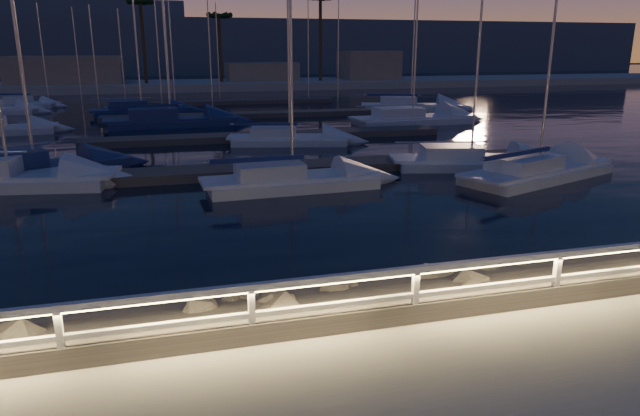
% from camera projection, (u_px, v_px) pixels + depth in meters
% --- Properties ---
extents(ground, '(400.00, 400.00, 0.00)m').
position_uv_depth(ground, '(509.00, 307.00, 11.03)').
color(ground, '#A7A296').
rests_on(ground, ground).
extents(harbor_water, '(400.00, 440.00, 0.60)m').
position_uv_depth(harbor_water, '(255.00, 134.00, 40.28)').
color(harbor_water, black).
rests_on(harbor_water, ground).
extents(guard_rail, '(44.11, 0.12, 1.06)m').
position_uv_depth(guard_rail, '(510.00, 270.00, 10.81)').
color(guard_rail, silver).
rests_on(guard_rail, ground).
extents(floating_docks, '(22.00, 36.00, 0.40)m').
position_uv_depth(floating_docks, '(252.00, 123.00, 41.32)').
color(floating_docks, '#564E47').
rests_on(floating_docks, ground).
extents(far_shore, '(160.00, 14.00, 5.20)m').
position_uv_depth(far_shore, '(205.00, 82.00, 79.69)').
color(far_shore, '#A7A296').
rests_on(far_shore, ground).
extents(palm_left, '(3.00, 3.00, 11.20)m').
position_uv_depth(palm_left, '(140.00, 6.00, 73.12)').
color(palm_left, '#4D3924').
rests_on(palm_left, ground).
extents(palm_center, '(3.00, 3.00, 9.70)m').
position_uv_depth(palm_center, '(219.00, 18.00, 76.96)').
color(palm_center, '#4D3924').
rests_on(palm_center, ground).
extents(palm_right, '(3.00, 3.00, 12.20)m').
position_uv_depth(palm_right, '(320.00, 2.00, 78.99)').
color(palm_right, '#4D3924').
rests_on(palm_right, ground).
extents(distant_hills, '(230.00, 37.50, 18.00)m').
position_uv_depth(distant_hills, '(85.00, 49.00, 128.26)').
color(distant_hills, '#3D4C5F').
rests_on(distant_hills, ground).
extents(sailboat_a, '(8.03, 5.25, 13.47)m').
position_uv_depth(sailboat_a, '(30.00, 169.00, 24.35)').
color(sailboat_a, navy).
rests_on(sailboat_a, ground).
extents(sailboat_b, '(7.32, 2.51, 12.30)m').
position_uv_depth(sailboat_b, '(288.00, 179.00, 22.69)').
color(sailboat_b, silver).
rests_on(sailboat_b, ground).
extents(sailboat_c, '(7.75, 3.85, 12.67)m').
position_uv_depth(sailboat_c, '(466.00, 160.00, 26.76)').
color(sailboat_c, silver).
rests_on(sailboat_c, ground).
extents(sailboat_d, '(8.51, 5.05, 13.93)m').
position_uv_depth(sailboat_d, '(536.00, 170.00, 24.47)').
color(sailboat_d, silver).
rests_on(sailboat_d, ground).
extents(sailboat_f, '(8.61, 3.80, 14.20)m').
position_uv_depth(sailboat_f, '(3.00, 177.00, 22.92)').
color(sailboat_f, silver).
rests_on(sailboat_f, ground).
extents(sailboat_g, '(7.43, 3.78, 12.16)m').
position_uv_depth(sailboat_g, '(286.00, 138.00, 33.38)').
color(sailboat_g, silver).
rests_on(sailboat_g, ground).
extents(sailboat_h, '(9.57, 3.33, 15.93)m').
position_uv_depth(sailboat_h, '(410.00, 118.00, 42.42)').
color(sailboat_h, silver).
rests_on(sailboat_h, ground).
extents(sailboat_k, '(9.43, 3.35, 15.73)m').
position_uv_depth(sailboat_k, '(167.00, 120.00, 41.08)').
color(sailboat_k, navy).
rests_on(sailboat_k, ground).
extents(sailboat_l, '(9.25, 5.34, 15.12)m').
position_uv_depth(sailboat_l, '(408.00, 105.00, 51.96)').
color(sailboat_l, silver).
rests_on(sailboat_l, ground).
extents(sailboat_m, '(6.41, 3.81, 10.63)m').
position_uv_depth(sailboat_m, '(25.00, 103.00, 54.59)').
color(sailboat_m, silver).
rests_on(sailboat_m, ground).
extents(sailboat_n, '(8.46, 3.34, 14.06)m').
position_uv_depth(sailboat_n, '(139.00, 110.00, 47.86)').
color(sailboat_n, navy).
rests_on(sailboat_n, ground).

